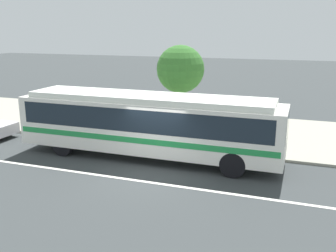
% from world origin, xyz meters
% --- Properties ---
extents(ground_plane, '(120.00, 120.00, 0.00)m').
position_xyz_m(ground_plane, '(0.00, 0.00, 0.00)').
color(ground_plane, '#353A3B').
extents(sidewalk_slab, '(60.00, 8.00, 0.12)m').
position_xyz_m(sidewalk_slab, '(0.00, 7.17, 0.06)').
color(sidewalk_slab, '#9B9888').
rests_on(sidewalk_slab, ground_plane).
extents(lane_stripe_center, '(56.00, 0.16, 0.01)m').
position_xyz_m(lane_stripe_center, '(0.00, -0.80, 0.00)').
color(lane_stripe_center, silver).
rests_on(lane_stripe_center, ground_plane).
extents(transit_bus, '(11.60, 2.46, 2.81)m').
position_xyz_m(transit_bus, '(-0.82, 1.82, 1.64)').
color(transit_bus, white).
rests_on(transit_bus, ground_plane).
extents(pedestrian_waiting_near_sign, '(0.44, 0.44, 1.66)m').
position_xyz_m(pedestrian_waiting_near_sign, '(-5.39, 4.63, 1.09)').
color(pedestrian_waiting_near_sign, '#6E6055').
rests_on(pedestrian_waiting_near_sign, sidewalk_slab).
extents(pedestrian_walking_along_curb, '(0.37, 0.37, 1.73)m').
position_xyz_m(pedestrian_walking_along_curb, '(1.91, 4.66, 1.14)').
color(pedestrian_walking_along_curb, '#3D2F3E').
rests_on(pedestrian_walking_along_curb, sidewalk_slab).
extents(pedestrian_standing_by_tree, '(0.37, 0.37, 1.66)m').
position_xyz_m(pedestrian_standing_by_tree, '(3.24, 5.37, 1.09)').
color(pedestrian_standing_by_tree, '#686E58').
rests_on(pedestrian_standing_by_tree, sidewalk_slab).
extents(bus_stop_sign, '(0.13, 0.44, 2.38)m').
position_xyz_m(bus_stop_sign, '(2.96, 3.63, 1.65)').
color(bus_stop_sign, gray).
rests_on(bus_stop_sign, sidewalk_slab).
extents(street_tree_near_stop, '(2.57, 2.57, 4.59)m').
position_xyz_m(street_tree_near_stop, '(-0.91, 6.62, 3.41)').
color(street_tree_near_stop, brown).
rests_on(street_tree_near_stop, sidewalk_slab).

